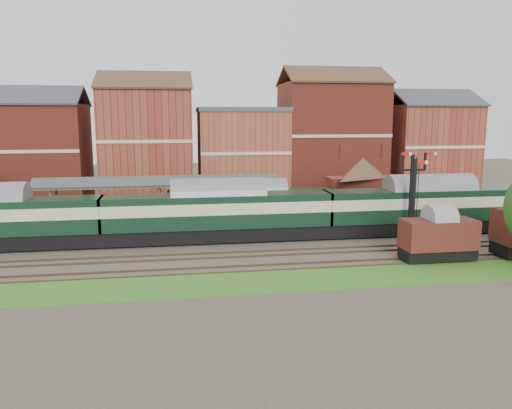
{
  "coord_description": "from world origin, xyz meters",
  "views": [
    {
      "loc": [
        -9.04,
        -44.75,
        11.35
      ],
      "look_at": [
        -1.63,
        2.0,
        3.0
      ],
      "focal_mm": 35.0,
      "sensor_mm": 36.0,
      "label": 1
    }
  ],
  "objects": [
    {
      "name": "grass_front",
      "position": [
        0.0,
        -12.0,
        0.03
      ],
      "size": [
        90.0,
        5.0,
        0.06
      ],
      "primitive_type": "cube",
      "color": "#2D6619",
      "rests_on": "ground"
    },
    {
      "name": "dmu_train",
      "position": [
        -5.44,
        0.0,
        2.76
      ],
      "size": [
        61.84,
        3.25,
        4.75
      ],
      "color": "black",
      "rests_on": "ground"
    },
    {
      "name": "town_backdrop",
      "position": [
        -0.18,
        25.0,
        7.0
      ],
      "size": [
        69.0,
        10.0,
        16.0
      ],
      "color": "#993627",
      "rests_on": "ground"
    },
    {
      "name": "semaphore_bracket",
      "position": [
        12.04,
        -2.5,
        4.63
      ],
      "size": [
        3.6,
        0.25,
        8.18
      ],
      "color": "black",
      "rests_on": "ground"
    },
    {
      "name": "fence",
      "position": [
        0.0,
        18.0,
        0.75
      ],
      "size": [
        90.0,
        0.12,
        1.5
      ],
      "primitive_type": "cube",
      "color": "#193823",
      "rests_on": "ground"
    },
    {
      "name": "signal_box",
      "position": [
        -3.0,
        3.25,
        3.19
      ],
      "size": [
        5.4,
        5.4,
        6.0
      ],
      "color": "#647351",
      "rests_on": "ground"
    },
    {
      "name": "platform_railcar",
      "position": [
        -1.36,
        6.5,
        2.37
      ],
      "size": [
        17.54,
        2.77,
        4.04
      ],
      "color": "black",
      "rests_on": "ground"
    },
    {
      "name": "brick_hut",
      "position": [
        5.0,
        3.25,
        1.2
      ],
      "size": [
        3.2,
        2.64,
        2.94
      ],
      "color": "maroon",
      "rests_on": "ground"
    },
    {
      "name": "canopy",
      "position": [
        -11.0,
        9.75,
        4.58
      ],
      "size": [
        26.0,
        3.89,
        4.08
      ],
      "color": "#464A2E",
      "rests_on": "platform"
    },
    {
      "name": "ground",
      "position": [
        0.0,
        0.0,
        0.0
      ],
      "size": [
        160.0,
        160.0,
        0.0
      ],
      "primitive_type": "plane",
      "color": "#473D33",
      "rests_on": "ground"
    },
    {
      "name": "goods_van_a",
      "position": [
        11.29,
        -9.0,
        2.0
      ],
      "size": [
        5.78,
        2.5,
        3.51
      ],
      "color": "black",
      "rests_on": "ground"
    },
    {
      "name": "station_building",
      "position": [
        12.0,
        9.75,
        3.96
      ],
      "size": [
        8.1,
        8.1,
        5.9
      ],
      "color": "#993627",
      "rests_on": "platform"
    },
    {
      "name": "platform",
      "position": [
        -5.0,
        9.75,
        0.5
      ],
      "size": [
        55.0,
        3.4,
        1.0
      ],
      "primitive_type": "cube",
      "color": "#2D2D2D",
      "rests_on": "ground"
    },
    {
      "name": "grass_back",
      "position": [
        0.0,
        16.0,
        0.03
      ],
      "size": [
        90.0,
        4.5,
        0.06
      ],
      "primitive_type": "cube",
      "color": "#2D6619",
      "rests_on": "ground"
    },
    {
      "name": "semaphore_siding",
      "position": [
        10.02,
        -7.0,
        4.16
      ],
      "size": [
        1.23,
        0.25,
        8.0
      ],
      "color": "black",
      "rests_on": "ground"
    }
  ]
}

